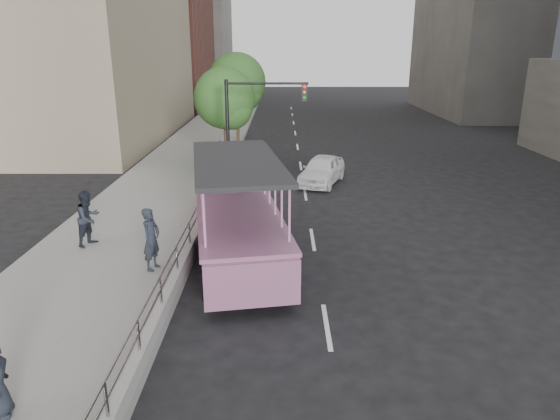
# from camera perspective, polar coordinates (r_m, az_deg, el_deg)

# --- Properties ---
(ground) EXTENTS (160.00, 160.00, 0.00)m
(ground) POSITION_cam_1_polar(r_m,az_deg,el_deg) (14.64, 0.73, -9.09)
(ground) COLOR black
(sidewalk) EXTENTS (5.50, 80.00, 0.30)m
(sidewalk) POSITION_cam_1_polar(r_m,az_deg,el_deg) (24.58, -13.03, 2.16)
(sidewalk) COLOR gray
(sidewalk) RESTS_ON ground
(kerb_wall) EXTENTS (0.24, 30.00, 0.36)m
(kerb_wall) POSITION_cam_1_polar(r_m,az_deg,el_deg) (16.53, -10.25, -4.28)
(kerb_wall) COLOR #ACACA6
(kerb_wall) RESTS_ON sidewalk
(guardrail) EXTENTS (0.07, 22.00, 0.71)m
(guardrail) POSITION_cam_1_polar(r_m,az_deg,el_deg) (16.29, -10.37, -2.13)
(guardrail) COLOR #9C9CA0
(guardrail) RESTS_ON kerb_wall
(duck_boat) EXTENTS (4.15, 10.50, 3.40)m
(duck_boat) POSITION_cam_1_polar(r_m,az_deg,el_deg) (17.42, -5.18, -0.15)
(duck_boat) COLOR black
(duck_boat) RESTS_ON ground
(car) EXTENTS (3.03, 4.55, 1.44)m
(car) POSITION_cam_1_polar(r_m,az_deg,el_deg) (25.79, 4.80, 4.61)
(car) COLOR white
(car) RESTS_ON ground
(pedestrian_near) EXTENTS (0.65, 0.81, 1.92)m
(pedestrian_near) POSITION_cam_1_polar(r_m,az_deg,el_deg) (15.34, -14.49, -3.24)
(pedestrian_near) COLOR #212630
(pedestrian_near) RESTS_ON sidewalk
(pedestrian_mid) EXTENTS (1.03, 1.14, 1.90)m
(pedestrian_mid) POSITION_cam_1_polar(r_m,az_deg,el_deg) (17.90, -21.05, -0.86)
(pedestrian_mid) COLOR #212630
(pedestrian_mid) RESTS_ON sidewalk
(parking_sign) EXTENTS (0.11, 0.64, 2.84)m
(parking_sign) POSITION_cam_1_polar(r_m,az_deg,el_deg) (23.72, -6.79, 5.98)
(parking_sign) COLOR black
(parking_sign) RESTS_ON ground
(traffic_signal) EXTENTS (4.20, 0.32, 5.20)m
(traffic_signal) POSITION_cam_1_polar(r_m,az_deg,el_deg) (25.77, -3.37, 10.92)
(traffic_signal) COLOR black
(traffic_signal) RESTS_ON ground
(street_tree_near) EXTENTS (3.52, 3.52, 5.72)m
(street_tree_near) POSITION_cam_1_polar(r_m,az_deg,el_deg) (29.27, -6.17, 12.32)
(street_tree_near) COLOR #3A261A
(street_tree_near) RESTS_ON ground
(street_tree_far) EXTENTS (3.97, 3.97, 6.45)m
(street_tree_far) POSITION_cam_1_polar(r_m,az_deg,el_deg) (35.16, -4.81, 14.10)
(street_tree_far) COLOR #3A261A
(street_tree_far) RESTS_ON ground
(midrise_stone_b) EXTENTS (16.00, 14.00, 20.00)m
(midrise_stone_b) POSITION_cam_1_polar(r_m,az_deg,el_deg) (78.72, -12.21, 20.06)
(midrise_stone_b) COLOR gray
(midrise_stone_b) RESTS_ON ground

